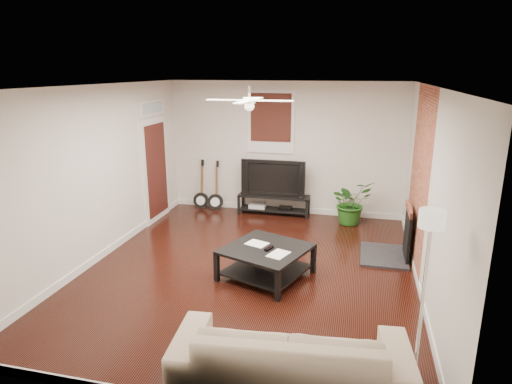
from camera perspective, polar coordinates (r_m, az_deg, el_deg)
room at (r=6.52m, az=-0.83°, el=1.20°), size 5.01×6.01×2.81m
brick_accent at (r=7.35m, az=20.38°, el=1.87°), size 0.02×2.20×2.80m
fireplace at (r=7.59m, az=17.55°, el=-4.89°), size 0.80×1.10×0.92m
window_back at (r=9.34m, az=1.94°, el=9.00°), size 1.00×0.06×1.30m
door_left at (r=9.15m, az=-12.91°, el=4.04°), size 0.08×1.00×2.50m
tv_stand at (r=9.49m, az=2.30°, el=-1.63°), size 1.52×0.40×0.43m
tv at (r=9.35m, az=2.37°, el=1.94°), size 1.36×0.18×0.78m
coffee_table at (r=6.68m, az=1.31°, el=-9.05°), size 1.44×1.44×0.47m
sofa at (r=4.61m, az=4.46°, el=-20.11°), size 2.38×1.12×0.67m
floor_lamp at (r=4.38m, az=20.66°, el=-13.87°), size 0.34×0.34×1.88m
potted_plant at (r=9.04m, az=12.18°, el=-1.30°), size 1.07×1.05×0.90m
guitar_left at (r=9.81m, az=-7.20°, el=0.91°), size 0.37×0.28×1.11m
guitar_right at (r=9.67m, az=-5.32°, el=0.75°), size 0.39×0.31×1.11m
ceiling_fan at (r=6.33m, az=-0.87°, el=11.78°), size 1.24×1.24×0.32m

